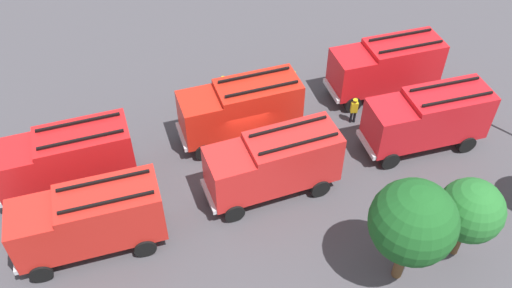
# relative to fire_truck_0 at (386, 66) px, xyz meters

# --- Properties ---
(ground_plane) EXTENTS (56.76, 56.76, 0.00)m
(ground_plane) POSITION_rel_fire_truck_0_xyz_m (10.16, 2.68, -2.15)
(ground_plane) COLOR #423F44
(fire_truck_0) EXTENTS (7.42, 3.36, 3.88)m
(fire_truck_0) POSITION_rel_fire_truck_0_xyz_m (0.00, 0.00, 0.00)
(fire_truck_0) COLOR red
(fire_truck_0) RESTS_ON ground
(fire_truck_1) EXTENTS (7.36, 3.18, 3.88)m
(fire_truck_1) POSITION_rel_fire_truck_0_xyz_m (10.10, 0.28, 0.00)
(fire_truck_1) COLOR red
(fire_truck_1) RESTS_ON ground
(fire_truck_2) EXTENTS (7.36, 3.20, 3.88)m
(fire_truck_2) POSITION_rel_fire_truck_0_xyz_m (20.14, 0.46, 0.00)
(fire_truck_2) COLOR red
(fire_truck_2) RESTS_ON ground
(fire_truck_3) EXTENTS (7.45, 3.47, 3.88)m
(fire_truck_3) POSITION_rel_fire_truck_0_xyz_m (0.55, 5.22, 0.00)
(fire_truck_3) COLOR red
(fire_truck_3) RESTS_ON ground
(fire_truck_4) EXTENTS (7.30, 3.01, 3.88)m
(fire_truck_4) POSITION_rel_fire_truck_0_xyz_m (10.16, 5.07, 0.00)
(fire_truck_4) COLOR red
(fire_truck_4) RESTS_ON ground
(fire_truck_5) EXTENTS (7.41, 3.35, 3.88)m
(fire_truck_5) POSITION_rel_fire_truck_0_xyz_m (19.77, 5.04, 0.00)
(fire_truck_5) COLOR red
(fire_truck_5) RESTS_ON ground
(firefighter_1) EXTENTS (0.48, 0.39, 1.81)m
(firefighter_1) POSITION_rel_fire_truck_0_xyz_m (-2.66, -2.01, -1.13)
(firefighter_1) COLOR black
(firefighter_1) RESTS_ON ground
(firefighter_2) EXTENTS (0.47, 0.36, 1.80)m
(firefighter_2) POSITION_rel_fire_truck_0_xyz_m (3.28, 1.86, -1.14)
(firefighter_2) COLOR black
(firefighter_2) RESTS_ON ground
(firefighter_3) EXTENTS (0.46, 0.47, 1.66)m
(firefighter_3) POSITION_rel_fire_truck_0_xyz_m (5.43, -2.28, -1.23)
(firefighter_3) COLOR black
(firefighter_3) RESTS_ON ground
(firefighter_4) EXTENTS (0.34, 0.47, 1.69)m
(firefighter_4) POSITION_rel_fire_truck_0_xyz_m (9.82, -3.49, -1.21)
(firefighter_4) COLOR black
(firefighter_4) RESTS_ON ground
(tree_1) EXTENTS (3.07, 3.07, 4.76)m
(tree_1) POSITION_rel_fire_truck_0_xyz_m (3.55, 12.29, 1.05)
(tree_1) COLOR brown
(tree_1) RESTS_ON ground
(tree_2) EXTENTS (3.87, 3.87, 5.99)m
(tree_2) POSITION_rel_fire_truck_0_xyz_m (6.89, 12.29, 1.88)
(tree_2) COLOR brown
(tree_2) RESTS_ON ground
(traffic_cone_0) EXTENTS (0.47, 0.47, 0.67)m
(traffic_cone_0) POSITION_rel_fire_truck_0_xyz_m (-0.73, -2.94, -1.82)
(traffic_cone_0) COLOR #F2600C
(traffic_cone_0) RESTS_ON ground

